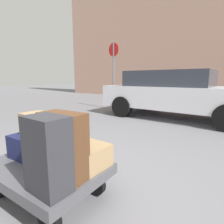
% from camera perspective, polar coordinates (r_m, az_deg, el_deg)
% --- Properties ---
extents(ground_plane, '(60.00, 60.00, 0.00)m').
position_cam_1_polar(ground_plane, '(2.18, -19.42, -23.10)').
color(ground_plane, slate).
extents(luggage_cart, '(1.18, 0.83, 0.34)m').
position_cam_1_polar(luggage_cart, '(2.05, -19.89, -16.79)').
color(luggage_cart, '#4C4C51').
rests_on(luggage_cart, ground_plane).
extents(suitcase_navy_rear_right, '(0.55, 0.44, 0.25)m').
position_cam_1_polar(suitcase_navy_rear_right, '(2.17, -21.58, -9.73)').
color(suitcase_navy_rear_right, '#191E47').
rests_on(suitcase_navy_rear_right, luggage_cart).
extents(suitcase_tan_front_right, '(0.58, 0.40, 0.21)m').
position_cam_1_polar(suitcase_tan_front_right, '(1.90, -9.98, -12.63)').
color(suitcase_tan_front_right, '#9E7F56').
rests_on(suitcase_tan_front_right, luggage_cart).
extents(suitcase_charcoal_center, '(0.33, 0.24, 0.58)m').
position_cam_1_polar(suitcase_charcoal_center, '(1.46, -19.31, -12.48)').
color(suitcase_charcoal_center, '#2D2D33').
rests_on(suitcase_charcoal_center, luggage_cart).
extents(suitcase_brown_rear_left, '(0.40, 0.22, 0.57)m').
position_cam_1_polar(suitcase_brown_rear_left, '(1.61, -14.79, -10.28)').
color(suitcase_brown_rear_left, '#51331E').
rests_on(suitcase_brown_rear_left, luggage_cart).
extents(duffel_bag_tan_topmost_pile, '(0.34, 0.27, 0.24)m').
position_cam_1_polar(duffel_bag_tan_topmost_pile, '(2.11, -22.01, -3.50)').
color(duffel_bag_tan_topmost_pile, '#9E7F56').
rests_on(duffel_bag_tan_topmost_pile, suitcase_navy_rear_right).
extents(parked_car, '(4.38, 2.08, 1.42)m').
position_cam_1_polar(parked_car, '(5.91, 18.95, 5.64)').
color(parked_car, silver).
rests_on(parked_car, ground_plane).
extents(no_parking_sign, '(0.49, 0.12, 2.51)m').
position_cam_1_polar(no_parking_sign, '(7.18, 0.50, 13.19)').
color(no_parking_sign, slate).
rests_on(no_parking_sign, ground_plane).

